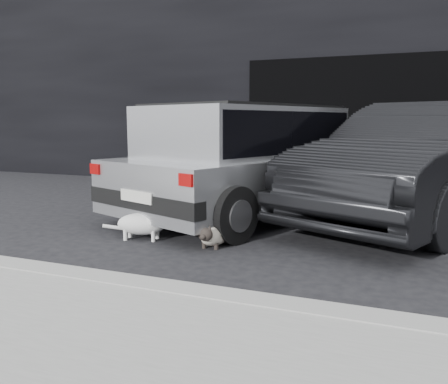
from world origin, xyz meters
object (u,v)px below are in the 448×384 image
at_px(cat_siamese, 214,235).
at_px(cat_white, 144,223).
at_px(silver_hatchback, 250,156).
at_px(second_car, 425,162).

bearing_deg(cat_siamese, cat_white, 1.51).
xyz_separation_m(silver_hatchback, second_car, (2.34, 0.42, -0.05)).
xyz_separation_m(second_car, cat_white, (-2.97, -2.29, -0.62)).
distance_m(silver_hatchback, cat_white, 2.09).
distance_m(second_car, cat_white, 3.80).
distance_m(silver_hatchback, second_car, 2.38).
height_order(silver_hatchback, cat_white, silver_hatchback).
bearing_deg(cat_white, silver_hatchback, 150.06).
bearing_deg(second_car, silver_hatchback, -147.45).
height_order(silver_hatchback, cat_siamese, silver_hatchback).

